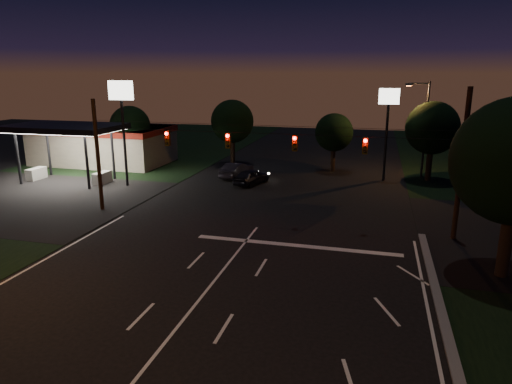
% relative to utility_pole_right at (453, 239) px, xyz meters
% --- Properties ---
extents(ground, '(140.00, 140.00, 0.00)m').
position_rel_utility_pole_right_xyz_m(ground, '(-12.00, -15.00, 0.00)').
color(ground, black).
rests_on(ground, ground).
extents(cross_street_left, '(20.00, 16.00, 0.02)m').
position_rel_utility_pole_right_xyz_m(cross_street_left, '(-32.00, 1.00, 0.00)').
color(cross_street_left, black).
rests_on(cross_street_left, ground).
extents(stop_bar, '(12.00, 0.50, 0.01)m').
position_rel_utility_pole_right_xyz_m(stop_bar, '(-9.00, -3.50, 0.01)').
color(stop_bar, silver).
rests_on(stop_bar, ground).
extents(utility_pole_right, '(0.30, 0.30, 9.00)m').
position_rel_utility_pole_right_xyz_m(utility_pole_right, '(0.00, 0.00, 0.00)').
color(utility_pole_right, black).
rests_on(utility_pole_right, ground).
extents(utility_pole_left, '(0.28, 0.28, 8.00)m').
position_rel_utility_pole_right_xyz_m(utility_pole_left, '(-24.00, 0.00, 0.00)').
color(utility_pole_left, black).
rests_on(utility_pole_left, ground).
extents(signal_span, '(24.00, 0.40, 1.56)m').
position_rel_utility_pole_right_xyz_m(signal_span, '(-12.00, -0.04, 5.50)').
color(signal_span, black).
rests_on(signal_span, ground).
extents(gas_station, '(14.20, 16.10, 5.25)m').
position_rel_utility_pole_right_xyz_m(gas_station, '(-33.86, 15.39, 2.38)').
color(gas_station, gray).
rests_on(gas_station, ground).
extents(pole_sign_left_near, '(2.20, 0.30, 9.10)m').
position_rel_utility_pole_right_xyz_m(pole_sign_left_near, '(-26.00, 7.00, 6.98)').
color(pole_sign_left_near, black).
rests_on(pole_sign_left_near, ground).
extents(pole_sign_right, '(1.80, 0.30, 8.40)m').
position_rel_utility_pole_right_xyz_m(pole_sign_right, '(-4.00, 15.00, 6.24)').
color(pole_sign_right, black).
rests_on(pole_sign_right, ground).
extents(street_light_right_far, '(2.20, 0.35, 9.00)m').
position_rel_utility_pole_right_xyz_m(street_light_right_far, '(-0.76, 17.00, 5.24)').
color(street_light_right_far, black).
rests_on(street_light_right_far, ground).
extents(tree_far_a, '(4.20, 4.20, 6.42)m').
position_rel_utility_pole_right_xyz_m(tree_far_a, '(-29.98, 15.12, 4.26)').
color(tree_far_a, black).
rests_on(tree_far_a, ground).
extents(tree_far_b, '(4.60, 4.60, 6.98)m').
position_rel_utility_pole_right_xyz_m(tree_far_b, '(-19.98, 19.13, 4.61)').
color(tree_far_b, black).
rests_on(tree_far_b, ground).
extents(tree_far_c, '(3.80, 3.80, 5.86)m').
position_rel_utility_pole_right_xyz_m(tree_far_c, '(-8.98, 18.10, 3.90)').
color(tree_far_c, black).
rests_on(tree_far_c, ground).
extents(tree_far_d, '(4.80, 4.80, 7.30)m').
position_rel_utility_pole_right_xyz_m(tree_far_d, '(0.02, 16.13, 4.83)').
color(tree_far_d, black).
rests_on(tree_far_d, ground).
extents(car_oncoming_a, '(2.84, 4.43, 1.40)m').
position_rel_utility_pole_right_xyz_m(car_oncoming_a, '(-15.51, 10.40, 0.70)').
color(car_oncoming_a, black).
rests_on(car_oncoming_a, ground).
extents(car_oncoming_b, '(2.37, 4.57, 1.43)m').
position_rel_utility_pole_right_xyz_m(car_oncoming_b, '(-17.59, 12.69, 0.72)').
color(car_oncoming_b, black).
rests_on(car_oncoming_b, ground).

